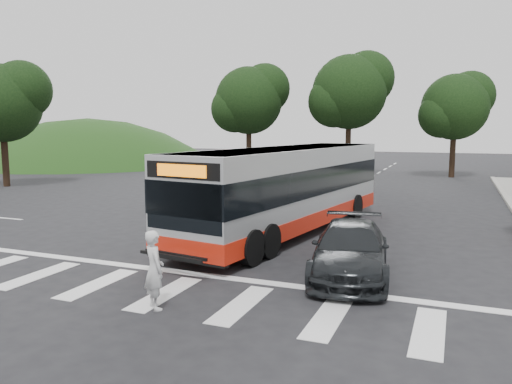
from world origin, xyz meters
The scene contains 10 objects.
ground centered at (0.00, 0.00, 0.00)m, with size 140.00×140.00×0.00m, color black.
hillside_nw centered at (-32.00, 30.00, 0.00)m, with size 44.00×44.00×10.00m, color #1D3B13.
crosswalk_ladder centered at (0.00, -5.00, 0.01)m, with size 18.00×2.60×0.01m, color silver.
tree_north_a centered at (-1.92, 26.07, 6.92)m, with size 6.60×6.15×10.17m.
tree_north_b centered at (6.07, 28.06, 5.66)m, with size 5.72×5.33×8.43m.
tree_north_c centered at (-9.92, 24.06, 6.29)m, with size 6.16×5.74×9.30m.
tree_west_a centered at (-21.93, 10.06, 5.66)m, with size 5.72×5.33×8.43m.
transit_bus centered at (0.47, 2.88, 1.60)m, with size 2.69×12.42×3.21m, color #A6A8AB, non-canonical shape.
pedestrian centered at (0.32, -5.92, 0.88)m, with size 0.64×0.42×1.76m, color silver.
dark_sedan centered at (3.81, -1.85, 0.70)m, with size 1.97×4.85×1.41m, color black.
Camera 1 is at (6.35, -14.90, 3.96)m, focal length 35.00 mm.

